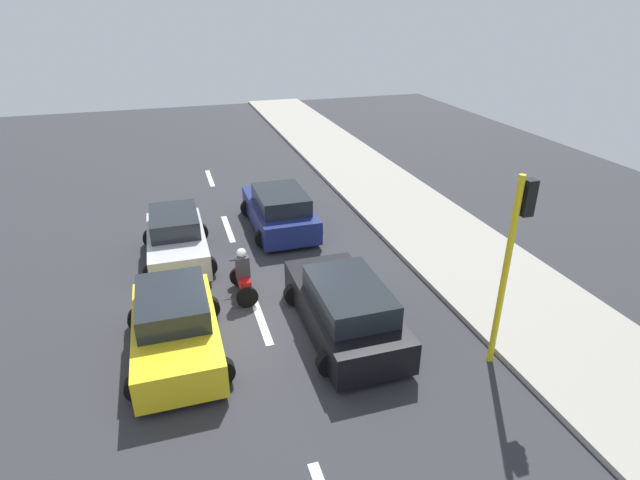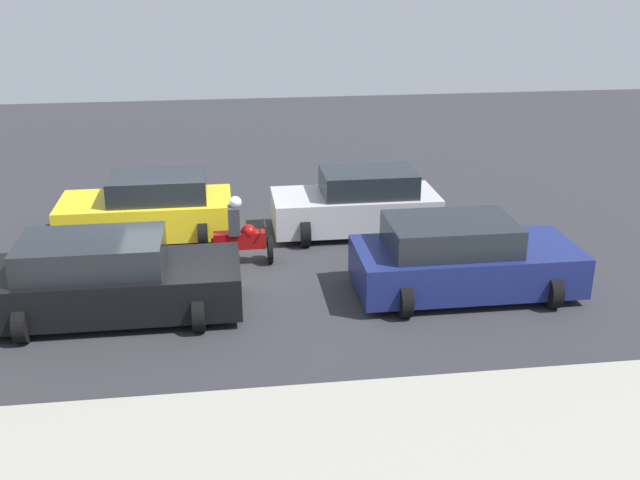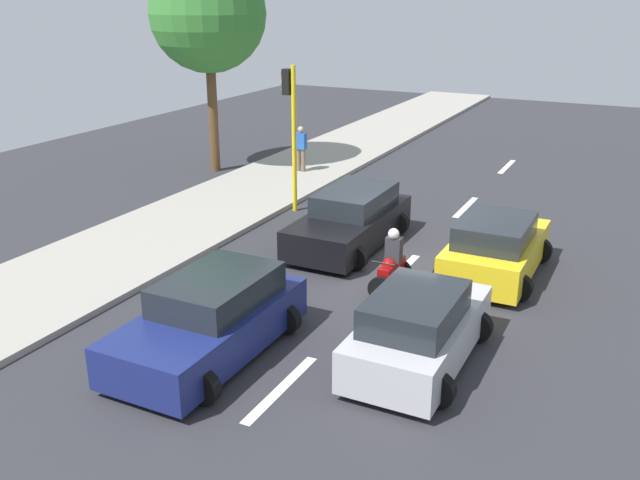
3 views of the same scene
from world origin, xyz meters
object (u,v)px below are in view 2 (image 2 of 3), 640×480
Objects in this scene: car_dark_blue at (462,259)px; car_silver at (358,204)px; motorcycle at (240,236)px; car_yellow_cab at (149,209)px; car_black at (110,279)px.

car_dark_blue is 1.11× the size of car_silver.
car_dark_blue is at bearing 64.35° from motorcycle.
car_yellow_cab is at bearing -133.10° from motorcycle.
motorcycle reaches higher than car_black.
motorcycle reaches higher than car_silver.
motorcycle is (-2.04, -4.24, -0.07)m from car_dark_blue.
car_dark_blue is 1.10× the size of car_yellow_cab.
car_yellow_cab is at bearing -122.13° from car_dark_blue.
car_black is 2.97× the size of motorcycle.
motorcycle is at bearing -115.65° from car_dark_blue.
car_dark_blue is 2.82× the size of motorcycle.
car_dark_blue and car_yellow_cab have the same top height.
car_silver is (-3.66, -1.39, -0.00)m from car_dark_blue.
car_silver and car_yellow_cab have the same top height.
car_black is at bearing -89.30° from car_dark_blue.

